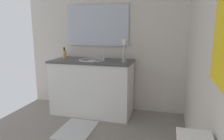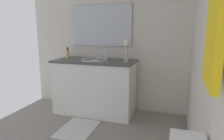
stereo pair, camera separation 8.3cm
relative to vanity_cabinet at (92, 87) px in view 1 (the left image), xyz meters
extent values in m
cube|color=silver|center=(1.05, 1.42, 0.80)|extent=(2.75, 0.04, 2.45)
cube|color=silver|center=(-0.33, 0.09, 0.80)|extent=(0.04, 2.66, 2.45)
cube|color=white|center=(0.00, 0.00, -0.02)|extent=(0.55, 1.22, 0.82)
cube|color=#4C4C4C|center=(0.00, 0.00, 0.41)|extent=(0.58, 1.25, 0.03)
sphere|color=black|center=(-0.10, -0.62, 0.02)|extent=(0.02, 0.02, 0.02)
sphere|color=black|center=(0.10, -0.62, 0.02)|extent=(0.02, 0.02, 0.02)
ellipsoid|color=white|center=(0.00, 0.00, 0.37)|extent=(0.38, 0.30, 0.11)
torus|color=white|center=(0.00, 0.00, 0.43)|extent=(0.40, 0.40, 0.02)
cylinder|color=silver|center=(0.00, 0.19, 0.49)|extent=(0.02, 0.02, 0.14)
cube|color=silver|center=(-0.28, 0.00, 0.94)|extent=(0.02, 1.02, 0.64)
cylinder|color=#B7B2A5|center=(0.04, 0.51, 0.43)|extent=(0.09, 0.09, 0.01)
cylinder|color=#B7B2A5|center=(0.04, 0.51, 0.54)|extent=(0.04, 0.04, 0.23)
cylinder|color=#B7B2A5|center=(0.04, 0.51, 0.66)|extent=(0.08, 0.08, 0.01)
cylinder|color=white|center=(0.04, 0.51, 0.71)|extent=(0.06, 0.06, 0.08)
cylinder|color=#E5B259|center=(-0.04, -0.48, 0.49)|extent=(0.06, 0.06, 0.14)
cylinder|color=black|center=(-0.04, -0.48, 0.58)|extent=(0.02, 0.02, 0.04)
cube|color=silver|center=(0.62, 0.00, -0.42)|extent=(0.60, 0.44, 0.02)
camera|label=1|loc=(2.94, 1.13, 0.89)|focal=33.26mm
camera|label=2|loc=(2.92, 1.21, 0.89)|focal=33.26mm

